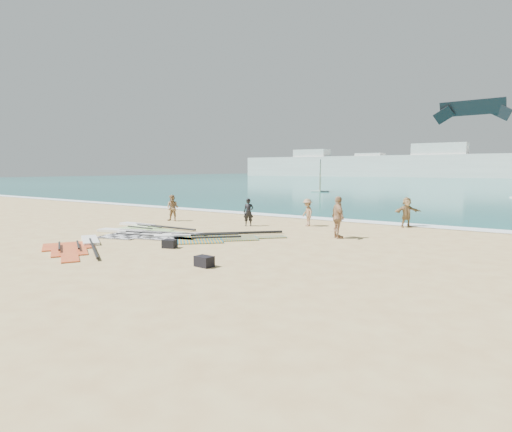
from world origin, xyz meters
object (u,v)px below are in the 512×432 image
Objects in this scene: rig_red at (80,245)px; rig_grey at (136,234)px; gear_bag_near at (170,244)px; beachgoer_back at (338,217)px; person_wetsuit at (248,212)px; rig_green at (145,227)px; gear_bag_far at (204,261)px; beachgoer_mid at (307,212)px; rig_orange at (203,237)px; beachgoer_right at (407,212)px; beachgoer_left at (173,208)px.

rig_grey is at bearing 131.22° from rig_red.
rig_red is (0.59, -3.38, -0.00)m from rig_grey.
beachgoer_back reaches higher than gear_bag_near.
gear_bag_near is 0.27× the size of beachgoer_back.
person_wetsuit is (-1.19, 7.12, 0.60)m from gear_bag_near.
gear_bag_far is at bearing -31.86° from rig_green.
person_wetsuit is (2.61, 5.59, 0.71)m from rig_grey.
rig_green is at bearing 147.77° from gear_bag_near.
gear_bag_far is 0.38× the size of beachgoer_mid.
rig_orange is 10.04× the size of gear_bag_far.
rig_orange is 11.13m from beachgoer_right.
beachgoer_right reaches higher than beachgoer_left.
person_wetsuit is (2.02, 8.98, 0.71)m from rig_red.
rig_green is 4.76m from rig_orange.
gear_bag_near is at bearing -163.57° from beachgoer_right.
rig_orange is 6.17m from beachgoer_back.
gear_bag_near reaches higher than rig_red.
beachgoer_mid is at bearing 163.89° from beachgoer_right.
rig_red is at bearing 88.45° from beachgoer_back.
rig_grey is at bearing 71.26° from beachgoer_back.
person_wetsuit is at bearing 53.01° from rig_orange.
beachgoer_mid is at bearing 8.30° from person_wetsuit.
beachgoer_mid reaches higher than gear_bag_far.
rig_red is 8.83m from beachgoer_left.
gear_bag_near is (0.53, -2.64, 0.12)m from rig_orange.
beachgoer_left is (-9.55, 8.10, 0.62)m from gear_bag_far.
beachgoer_mid is 5.31m from beachgoer_right.
beachgoer_left reaches higher than rig_green.
beachgoer_mid reaches higher than gear_bag_near.
beachgoer_back is at bearing -36.41° from person_wetsuit.
person_wetsuit reaches higher than gear_bag_near.
beachgoer_back reaches higher than gear_bag_far.
rig_grey is 11.46× the size of gear_bag_near.
gear_bag_far is at bearing -27.27° from gear_bag_near.
person_wetsuit is at bearing 165.45° from beachgoer_right.
rig_orange is at bearing 90.58° from rig_red.
beachgoer_mid is (4.71, 10.77, 0.70)m from rig_red.
beachgoer_back is (7.77, 7.85, 0.91)m from rig_red.
rig_orange is 3.02× the size of beachgoer_back.
gear_bag_near is at bearing -66.31° from beachgoer_left.
gear_bag_far is (8.54, -5.01, 0.12)m from rig_green.
gear_bag_near is (5.24, -3.31, 0.12)m from rig_green.
beachgoer_left is at bearing 41.02° from beachgoer_back.
beachgoer_right is (1.56, 5.53, -0.14)m from beachgoer_back.
beachgoer_back is at bearing -11.94° from rig_orange.
beachgoer_back reaches higher than rig_red.
rig_red is at bearing -149.94° from gear_bag_near.
rig_grey is 14.10m from beachgoer_right.
beachgoer_left reaches higher than rig_orange.
beachgoer_mid is at bearing 99.62° from gear_bag_far.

